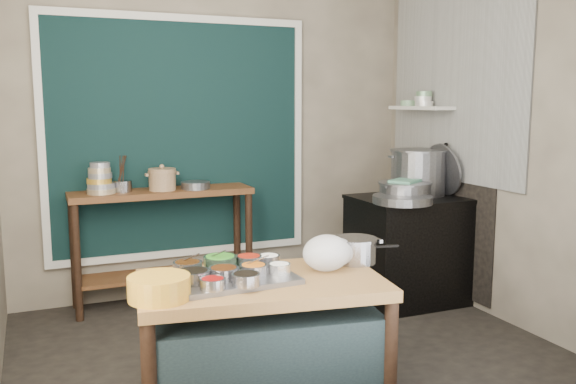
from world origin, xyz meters
name	(u,v)px	position (x,y,z in m)	size (l,w,h in m)	color
floor	(286,351)	(0.00, 0.00, -0.01)	(3.50, 3.00, 0.02)	#28241F
back_wall	(218,131)	(0.00, 1.51, 1.40)	(3.50, 0.02, 2.80)	gray
right_wall	(502,136)	(1.76, 0.00, 1.40)	(0.02, 3.00, 2.80)	gray
curtain_panel	(180,138)	(-0.35, 1.47, 1.35)	(2.10, 0.02, 1.90)	black
curtain_frame	(180,138)	(-0.35, 1.46, 1.35)	(2.22, 0.03, 2.02)	beige
tile_panel	(454,77)	(1.74, 0.55, 1.85)	(0.02, 1.70, 1.70)	#B2B2AA
soot_patch	(442,213)	(1.74, 0.65, 0.70)	(0.01, 1.30, 1.30)	black
wall_shelf	(421,108)	(1.63, 0.85, 1.60)	(0.22, 0.70, 0.03)	beige
prep_table	(262,348)	(-0.45, -0.75, 0.38)	(1.25, 0.72, 0.75)	brown
back_counter	(164,247)	(-0.55, 1.28, 0.47)	(1.45, 0.40, 0.95)	#573618
stove_block	(410,251)	(1.35, 0.55, 0.42)	(0.90, 0.68, 0.85)	black
stove_top	(411,199)	(1.35, 0.55, 0.86)	(0.92, 0.69, 0.03)	black
condiment_tray	(234,278)	(-0.59, -0.72, 0.76)	(0.60, 0.43, 0.03)	gray
condiment_bowls	(228,270)	(-0.61, -0.70, 0.81)	(0.59, 0.48, 0.07)	gray
yellow_basin	(159,288)	(-1.00, -0.87, 0.81)	(0.29, 0.29, 0.11)	#BC7224
saucepan	(355,250)	(0.16, -0.64, 0.82)	(0.26, 0.26, 0.14)	gray
plastic_bag_a	(326,253)	(-0.07, -0.74, 0.85)	(0.26, 0.22, 0.20)	white
plastic_bag_b	(336,252)	(0.02, -0.67, 0.83)	(0.21, 0.18, 0.16)	white
bowl_stack	(100,180)	(-1.03, 1.25, 1.06)	(0.22, 0.22, 0.24)	tan
utensil_cup	(123,186)	(-0.86, 1.28, 0.99)	(0.15, 0.15, 0.09)	gray
ceramic_crock	(162,181)	(-0.55, 1.25, 1.03)	(0.23, 0.23, 0.16)	#957551
wide_bowl	(195,185)	(-0.29, 1.22, 0.98)	(0.23, 0.23, 0.06)	gray
stock_pot	(418,172)	(1.47, 0.64, 1.07)	(0.48, 0.48, 0.38)	gray
pot_lid	(443,169)	(1.65, 0.54, 1.09)	(0.44, 0.44, 0.02)	gray
steamer	(405,191)	(1.22, 0.46, 0.95)	(0.43, 0.43, 0.14)	gray
green_cloth	(405,181)	(1.22, 0.46, 1.03)	(0.24, 0.19, 0.02)	#4F8B66
shallow_pan	(403,199)	(1.11, 0.31, 0.91)	(0.46, 0.46, 0.06)	gray
shelf_bowl_stack	(424,99)	(1.63, 0.82, 1.67)	(0.16, 0.16, 0.13)	silver
shelf_bowl_green	(408,103)	(1.63, 1.05, 1.64)	(0.14, 0.14, 0.05)	gray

